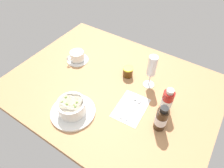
# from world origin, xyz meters

# --- Properties ---
(ground_plane) EXTENTS (1.10, 0.84, 0.03)m
(ground_plane) POSITION_xyz_m (0.00, 0.00, -0.01)
(ground_plane) COLOR #B27F51
(porridge_bowl) EXTENTS (0.21, 0.21, 0.09)m
(porridge_bowl) POSITION_xyz_m (-0.05, -0.25, 0.04)
(porridge_bowl) COLOR white
(porridge_bowl) RESTS_ON ground_plane
(cutlery_setting) EXTENTS (0.15, 0.20, 0.01)m
(cutlery_setting) POSITION_xyz_m (0.16, -0.07, 0.00)
(cutlery_setting) COLOR white
(cutlery_setting) RESTS_ON ground_plane
(coffee_cup) EXTENTS (0.13, 0.13, 0.06)m
(coffee_cup) POSITION_xyz_m (-0.29, 0.06, 0.03)
(coffee_cup) COLOR white
(coffee_cup) RESTS_ON ground_plane
(wine_glass) EXTENTS (0.06, 0.06, 0.19)m
(wine_glass) POSITION_xyz_m (0.16, 0.12, 0.12)
(wine_glass) COLOR white
(wine_glass) RESTS_ON ground_plane
(jam_jar) EXTENTS (0.06, 0.06, 0.06)m
(jam_jar) POSITION_xyz_m (0.04, 0.11, 0.03)
(jam_jar) COLOR #502F0F
(jam_jar) RESTS_ON ground_plane
(sauce_bottle_red) EXTENTS (0.05, 0.05, 0.15)m
(sauce_bottle_red) POSITION_xyz_m (0.30, 0.00, 0.07)
(sauce_bottle_red) COLOR #B21E19
(sauce_bottle_red) RESTS_ON ground_plane
(sauce_bottle_brown) EXTENTS (0.05, 0.05, 0.14)m
(sauce_bottle_brown) POSITION_xyz_m (0.32, -0.10, 0.06)
(sauce_bottle_brown) COLOR #382314
(sauce_bottle_brown) RESTS_ON ground_plane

